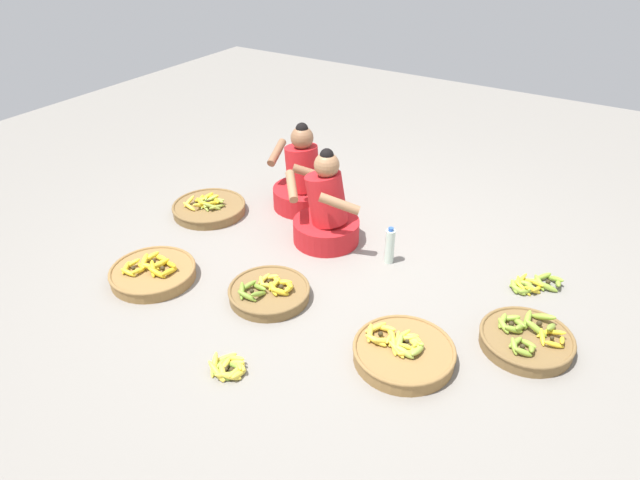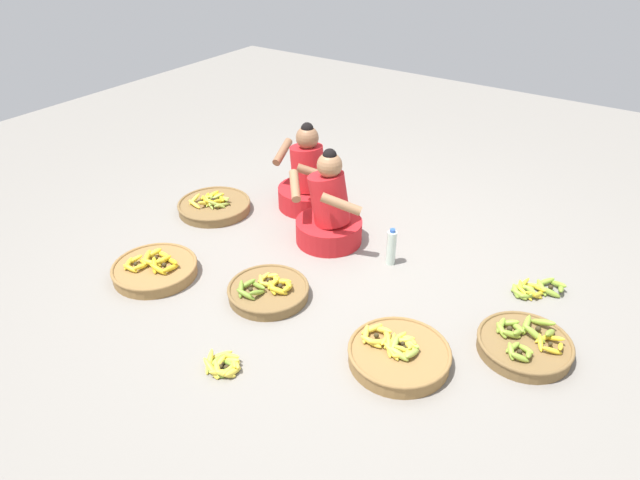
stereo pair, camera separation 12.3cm
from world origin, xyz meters
The scene contains 11 objects.
ground_plane centered at (0.00, 0.00, 0.00)m, with size 10.00×10.00×0.00m, color gray.
vendor_woman_front centered at (-0.26, 0.30, 0.25)m, with size 0.73×0.52×0.78m.
vendor_woman_behind centered at (-0.73, 0.68, 0.24)m, with size 0.70×0.55×0.76m.
banana_basket_back_left centered at (-0.19, -0.54, 0.05)m, with size 0.56×0.56×0.15m.
banana_basket_front_right centered at (0.83, -0.60, 0.06)m, with size 0.61×0.61×0.16m.
banana_basket_near_bicycle centered at (-1.03, -0.80, 0.05)m, with size 0.61×0.61×0.16m.
banana_basket_front_center centered at (-1.34, 0.15, 0.05)m, with size 0.62×0.62×0.16m.
banana_basket_near_vendor centered at (1.41, -0.10, 0.05)m, with size 0.56×0.56×0.17m.
loose_bananas_mid_left centered at (0.02, -1.22, 0.03)m, with size 0.26×0.24×0.10m.
loose_bananas_back_center centered at (1.30, 0.53, 0.03)m, with size 0.35×0.36×0.09m.
water_bottle centered at (0.30, 0.29, 0.14)m, with size 0.07×0.07×0.29m.
Camera 2 is at (1.83, -2.89, 2.37)m, focal length 31.79 mm.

